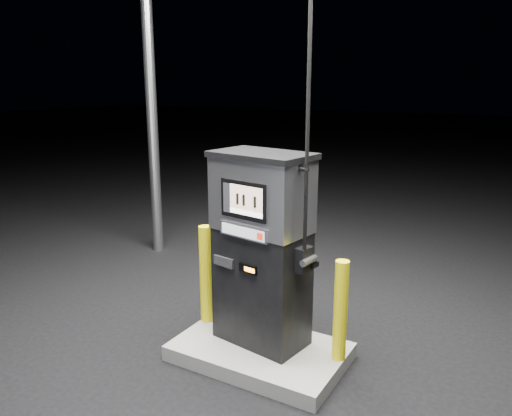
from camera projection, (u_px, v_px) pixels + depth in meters
The scene contains 5 objects.
ground at pixel (260, 359), 4.83m from camera, with size 80.00×80.00×0.00m, color black.
pump_island at pixel (260, 352), 4.81m from camera, with size 1.60×1.00×0.15m, color slate.
fuel_dispenser at pixel (262, 248), 4.66m from camera, with size 1.05×0.68×3.83m.
bollard_left at pixel (206, 274), 5.17m from camera, with size 0.14×0.14×1.03m, color yellow.
bollard_right at pixel (340, 311), 4.45m from camera, with size 0.13×0.13×0.94m, color yellow.
Camera 1 is at (2.13, -3.76, 2.61)m, focal length 35.00 mm.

